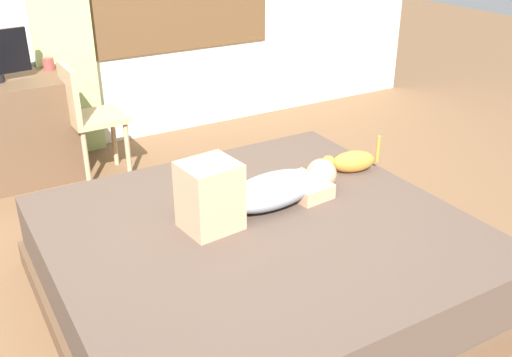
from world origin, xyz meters
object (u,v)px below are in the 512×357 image
object	(u,v)px
bed	(259,263)
cat	(350,162)
desk	(6,133)
cup	(49,64)
chair_by_desk	(86,113)
person_lying	(257,191)

from	to	relation	value
bed	cat	size ratio (longest dim) A/B	5.80
bed	desk	distance (m)	2.30
bed	desk	xyz separation A→B (m)	(-0.83, 2.14, 0.16)
desk	cup	bearing A→B (deg)	20.75
bed	desk	bearing A→B (deg)	111.29
cup	chair_by_desk	size ratio (longest dim) A/B	0.10
chair_by_desk	bed	bearing A→B (deg)	-80.32
person_lying	cup	world-z (taller)	cup
cat	cup	distance (m)	2.38
person_lying	desk	xyz separation A→B (m)	(-0.90, 2.00, -0.17)
bed	desk	world-z (taller)	desk
bed	cup	size ratio (longest dim) A/B	22.74
cup	chair_by_desk	world-z (taller)	chair_by_desk
cat	chair_by_desk	size ratio (longest dim) A/B	0.40
cat	desk	world-z (taller)	desk
cat	chair_by_desk	world-z (taller)	chair_by_desk
person_lying	chair_by_desk	distance (m)	1.77
bed	cat	xyz separation A→B (m)	(0.78, 0.27, 0.29)
cup	chair_by_desk	xyz separation A→B (m)	(0.13, -0.42, -0.28)
cup	cat	bearing A→B (deg)	-58.83
desk	chair_by_desk	xyz separation A→B (m)	(0.52, -0.27, 0.14)
bed	cup	world-z (taller)	cup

